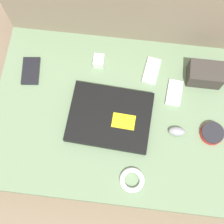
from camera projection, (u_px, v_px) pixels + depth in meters
ground_plane at (112, 123)px, 1.40m from camera, size 8.00×8.00×0.00m
couch_seat at (112, 118)px, 1.33m from camera, size 0.97×0.70×0.14m
laptop at (110, 117)px, 1.25m from camera, size 0.34×0.27×0.03m
computer_mouse at (177, 131)px, 1.23m from camera, size 0.07×0.04×0.03m
speaker_puck at (212, 133)px, 1.23m from camera, size 0.09×0.09×0.03m
phone_silver at (151, 71)px, 1.32m from camera, size 0.08×0.12×0.01m
phone_black at (174, 93)px, 1.29m from camera, size 0.07×0.12×0.01m
phone_small at (31, 71)px, 1.32m from camera, size 0.09×0.13×0.01m
camera_pouch at (205, 74)px, 1.27m from camera, size 0.14×0.09×0.08m
charger_brick at (99, 61)px, 1.32m from camera, size 0.04×0.05×0.03m
cable_coil at (132, 180)px, 1.17m from camera, size 0.09×0.09×0.02m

